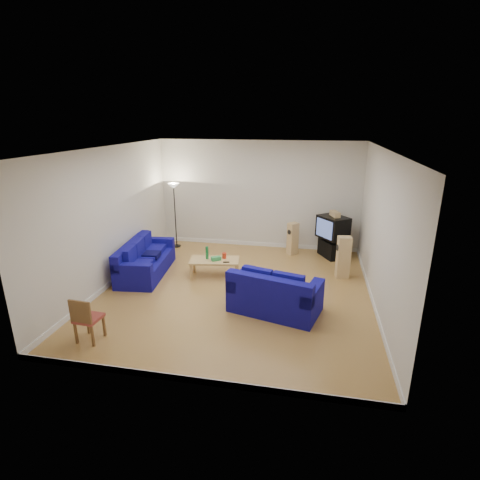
% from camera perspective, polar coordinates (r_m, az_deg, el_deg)
% --- Properties ---
extents(room, '(6.01, 6.51, 3.21)m').
position_cam_1_polar(room, '(8.17, -0.54, 2.10)').
color(room, brown).
rests_on(room, ground).
extents(sofa_three_seat, '(1.16, 2.25, 0.83)m').
position_cam_1_polar(sofa_three_seat, '(9.82, -14.41, -3.29)').
color(sofa_three_seat, '#09065F').
rests_on(sofa_three_seat, ground).
extents(sofa_loveseat, '(1.97, 1.42, 0.89)m').
position_cam_1_polar(sofa_loveseat, '(7.71, 5.22, -8.61)').
color(sofa_loveseat, '#09065F').
rests_on(sofa_loveseat, ground).
extents(coffee_table, '(1.29, 0.79, 0.44)m').
position_cam_1_polar(coffee_table, '(9.35, -3.91, -3.30)').
color(coffee_table, tan).
rests_on(coffee_table, ground).
extents(bottle, '(0.08, 0.08, 0.32)m').
position_cam_1_polar(bottle, '(9.34, -5.04, -1.95)').
color(bottle, '#197233').
rests_on(bottle, coffee_table).
extents(tissue_box, '(0.26, 0.23, 0.09)m').
position_cam_1_polar(tissue_box, '(9.27, -3.68, -2.84)').
color(tissue_box, green).
rests_on(tissue_box, coffee_table).
extents(red_canister, '(0.11, 0.11, 0.15)m').
position_cam_1_polar(red_canister, '(9.38, -2.41, -2.39)').
color(red_canister, red).
rests_on(red_canister, coffee_table).
extents(remote, '(0.16, 0.08, 0.02)m').
position_cam_1_polar(remote, '(9.13, -2.10, -3.40)').
color(remote, black).
rests_on(remote, coffee_table).
extents(tv_stand, '(0.75, 0.90, 0.48)m').
position_cam_1_polar(tv_stand, '(11.00, 13.68, -1.29)').
color(tv_stand, black).
rests_on(tv_stand, ground).
extents(av_receiver, '(0.50, 0.51, 0.09)m').
position_cam_1_polar(av_receiver, '(10.90, 14.04, 0.09)').
color(av_receiver, black).
rests_on(av_receiver, tv_stand).
extents(television, '(0.97, 1.00, 0.63)m').
position_cam_1_polar(television, '(10.78, 13.96, 1.89)').
color(television, black).
rests_on(television, av_receiver).
extents(centre_speaker, '(0.30, 0.44, 0.14)m').
position_cam_1_polar(centre_speaker, '(10.70, 14.27, 3.88)').
color(centre_speaker, tan).
rests_on(centre_speaker, television).
extents(speaker_left, '(0.35, 0.35, 0.94)m').
position_cam_1_polar(speaker_left, '(10.92, 8.03, 0.20)').
color(speaker_left, tan).
rests_on(speaker_left, ground).
extents(speaker_right, '(0.36, 0.29, 1.06)m').
position_cam_1_polar(speaker_right, '(9.56, 15.46, -2.55)').
color(speaker_right, tan).
rests_on(speaker_right, ground).
extents(floor_lamp, '(0.34, 0.34, 1.96)m').
position_cam_1_polar(floor_lamp, '(11.35, -10.02, 6.80)').
color(floor_lamp, black).
rests_on(floor_lamp, ground).
extents(dining_chair, '(0.44, 0.44, 0.86)m').
position_cam_1_polar(dining_chair, '(7.19, -22.43, -10.86)').
color(dining_chair, brown).
rests_on(dining_chair, ground).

